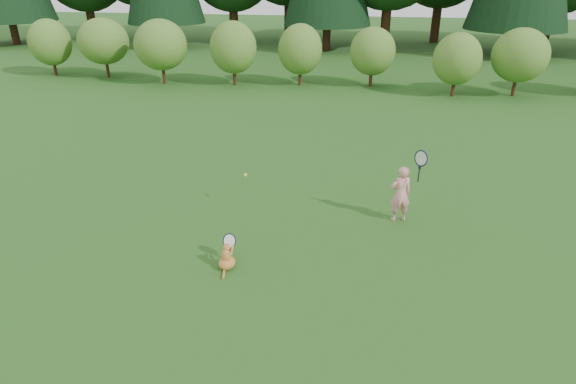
# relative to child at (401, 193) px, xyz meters

# --- Properties ---
(ground) EXTENTS (100.00, 100.00, 0.00)m
(ground) POSITION_rel_child_xyz_m (-2.34, -1.37, -0.60)
(ground) COLOR #215217
(ground) RESTS_ON ground
(shrub_row) EXTENTS (28.00, 3.00, 2.80)m
(shrub_row) POSITION_rel_child_xyz_m (-2.34, 11.63, 0.80)
(shrub_row) COLOR #4A6E22
(shrub_row) RESTS_ON ground
(child) EXTENTS (0.66, 0.44, 1.72)m
(child) POSITION_rel_child_xyz_m (0.00, 0.00, 0.00)
(child) COLOR pink
(child) RESTS_ON ground
(cat) EXTENTS (0.38, 0.68, 0.61)m
(cat) POSITION_rel_child_xyz_m (-2.87, -2.22, -0.37)
(cat) COLOR #B35F22
(cat) RESTS_ON ground
(tennis_ball) EXTENTS (0.08, 0.08, 0.08)m
(tennis_ball) POSITION_rel_child_xyz_m (-3.13, 0.04, 0.13)
(tennis_ball) COLOR #D0D318
(tennis_ball) RESTS_ON ground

